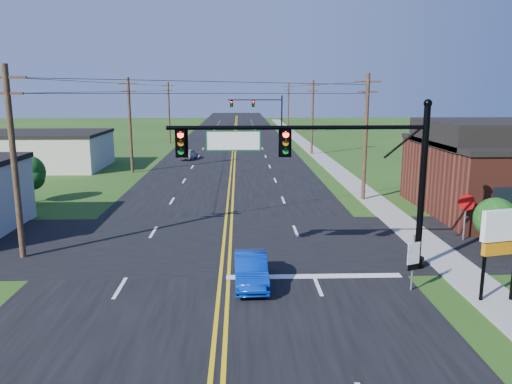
{
  "coord_description": "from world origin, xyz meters",
  "views": [
    {
      "loc": [
        0.83,
        -13.04,
        7.87
      ],
      "look_at": [
        1.62,
        10.0,
        3.12
      ],
      "focal_mm": 35.0,
      "sensor_mm": 36.0,
      "label": 1
    }
  ],
  "objects_px": {
    "blue_car": "(251,270)",
    "route_sign": "(413,259)",
    "stop_sign": "(466,207)",
    "signal_mast_main": "(321,164)",
    "signal_mast_far": "(258,108)"
  },
  "relations": [
    {
      "from": "blue_car",
      "to": "route_sign",
      "type": "bearing_deg",
      "value": -9.27
    },
    {
      "from": "route_sign",
      "to": "stop_sign",
      "type": "distance_m",
      "value": 8.35
    },
    {
      "from": "blue_car",
      "to": "route_sign",
      "type": "xyz_separation_m",
      "value": [
        6.36,
        -0.91,
        0.74
      ]
    },
    {
      "from": "signal_mast_main",
      "to": "signal_mast_far",
      "type": "relative_size",
      "value": 1.03
    },
    {
      "from": "blue_car",
      "to": "stop_sign",
      "type": "bearing_deg",
      "value": 25.37
    },
    {
      "from": "signal_mast_main",
      "to": "blue_car",
      "type": "height_order",
      "value": "signal_mast_main"
    },
    {
      "from": "signal_mast_far",
      "to": "blue_car",
      "type": "relative_size",
      "value": 2.91
    },
    {
      "from": "blue_car",
      "to": "stop_sign",
      "type": "xyz_separation_m",
      "value": [
        11.43,
        5.7,
        1.2
      ]
    },
    {
      "from": "route_sign",
      "to": "stop_sign",
      "type": "bearing_deg",
      "value": 29.84
    },
    {
      "from": "signal_mast_main",
      "to": "stop_sign",
      "type": "bearing_deg",
      "value": 25.4
    },
    {
      "from": "signal_mast_far",
      "to": "blue_car",
      "type": "distance_m",
      "value": 73.9
    },
    {
      "from": "signal_mast_main",
      "to": "route_sign",
      "type": "relative_size",
      "value": 4.84
    },
    {
      "from": "route_sign",
      "to": "signal_mast_far",
      "type": "bearing_deg",
      "value": 69.8
    },
    {
      "from": "signal_mast_main",
      "to": "signal_mast_far",
      "type": "xyz_separation_m",
      "value": [
        0.1,
        72.0,
        -0.2
      ]
    },
    {
      "from": "signal_mast_main",
      "to": "blue_car",
      "type": "xyz_separation_m",
      "value": [
        -3.06,
        -1.73,
        -4.13
      ]
    }
  ]
}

